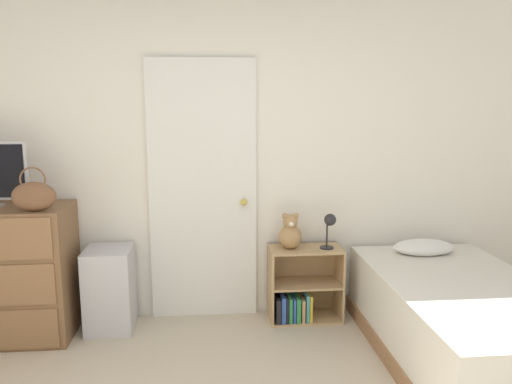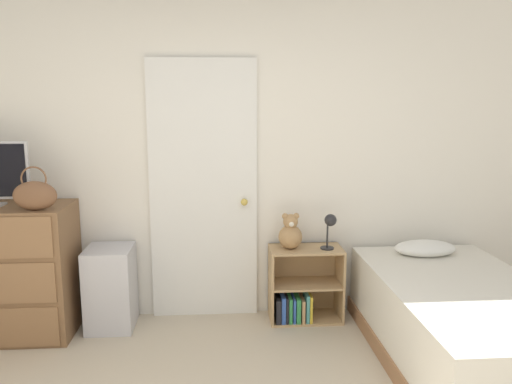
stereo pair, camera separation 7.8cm
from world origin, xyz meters
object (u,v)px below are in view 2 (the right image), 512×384
at_px(teddy_bear, 290,233).
at_px(desk_lamp, 330,224).
at_px(storage_bin, 111,288).
at_px(bookshelf, 301,291).
at_px(dresser, 1,271).
at_px(bed, 463,324).
at_px(handbag, 35,195).

xyz_separation_m(teddy_bear, desk_lamp, (0.30, -0.04, 0.08)).
relative_size(storage_bin, bookshelf, 1.07).
relative_size(bookshelf, desk_lamp, 2.10).
height_order(storage_bin, desk_lamp, desk_lamp).
xyz_separation_m(dresser, desk_lamp, (2.48, 0.07, 0.30)).
height_order(teddy_bear, bed, teddy_bear).
height_order(storage_bin, bed, bed).
bearing_deg(handbag, dresser, 154.05).
height_order(dresser, bookshelf, dresser).
xyz_separation_m(storage_bin, desk_lamp, (1.71, -0.01, 0.48)).
bearing_deg(handbag, bookshelf, 8.31).
height_order(bookshelf, desk_lamp, desk_lamp).
distance_m(dresser, bookshelf, 2.28).
xyz_separation_m(storage_bin, bookshelf, (1.49, 0.03, -0.08)).
xyz_separation_m(handbag, storage_bin, (0.43, 0.25, -0.78)).
bearing_deg(dresser, storage_bin, 5.65).
bearing_deg(teddy_bear, storage_bin, -178.61).
relative_size(storage_bin, teddy_bear, 2.22).
bearing_deg(dresser, handbag, -25.95).
xyz_separation_m(handbag, desk_lamp, (2.13, 0.24, -0.30)).
distance_m(dresser, teddy_bear, 2.19).
relative_size(bookshelf, bed, 0.31).
distance_m(handbag, storage_bin, 0.92).
height_order(dresser, desk_lamp, dresser).
bearing_deg(teddy_bear, bed, -36.51).
xyz_separation_m(dresser, handbag, (0.35, -0.17, 0.60)).
relative_size(handbag, teddy_bear, 1.08).
height_order(desk_lamp, bed, desk_lamp).
bearing_deg(teddy_bear, handbag, -171.30).
distance_m(storage_bin, bed, 2.56).
distance_m(storage_bin, bookshelf, 1.49).
xyz_separation_m(bookshelf, desk_lamp, (0.21, -0.04, 0.56)).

